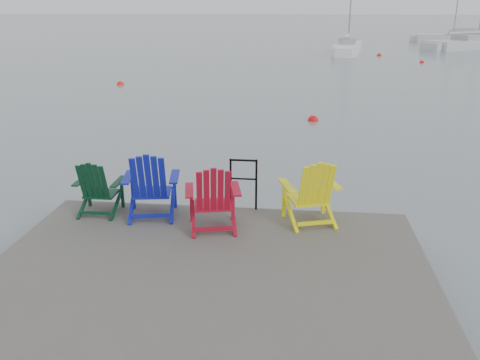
# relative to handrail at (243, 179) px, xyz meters

# --- Properties ---
(ground) EXTENTS (400.00, 400.00, 0.00)m
(ground) POSITION_rel_handrail_xyz_m (-0.25, -2.45, -1.04)
(ground) COLOR slate
(ground) RESTS_ON ground
(dock) EXTENTS (6.00, 5.00, 1.40)m
(dock) POSITION_rel_handrail_xyz_m (-0.25, -2.45, -0.69)
(dock) COLOR #2A2725
(dock) RESTS_ON ground
(handrail) EXTENTS (0.48, 0.04, 0.90)m
(handrail) POSITION_rel_handrail_xyz_m (0.00, 0.00, 0.00)
(handrail) COLOR black
(handrail) RESTS_ON dock
(chair_green) EXTENTS (0.77, 0.71, 0.96)m
(chair_green) POSITION_rel_handrail_xyz_m (-2.40, -0.48, -0.06)
(chair_green) COLOR #09321C
(chair_green) RESTS_ON dock
(chair_blue) EXTENTS (1.01, 0.95, 1.14)m
(chair_blue) POSITION_rel_handrail_xyz_m (-1.48, -0.50, 0.03)
(chair_blue) COLOR #0F19A5
(chair_blue) RESTS_ON dock
(chair_red) EXTENTS (0.97, 0.92, 1.08)m
(chair_red) POSITION_rel_handrail_xyz_m (-0.38, -0.88, 0.00)
(chair_red) COLOR #A70C21
(chair_red) RESTS_ON dock
(chair_yellow) EXTENTS (1.03, 0.98, 1.10)m
(chair_yellow) POSITION_rel_handrail_xyz_m (1.14, -0.49, 0.01)
(chair_yellow) COLOR #FCF00E
(chair_yellow) RESTS_ON dock
(sailboat_near) EXTENTS (2.98, 7.38, 10.07)m
(sailboat_near) POSITION_rel_handrail_xyz_m (4.86, 35.40, -0.69)
(sailboat_near) COLOR white
(sailboat_near) RESTS_ON ground
(sailboat_mid) EXTENTS (9.85, 8.06, 13.84)m
(sailboat_mid) POSITION_rel_handrail_xyz_m (16.66, 41.55, -0.69)
(sailboat_mid) COLOR silver
(sailboat_mid) RESTS_ON ground
(sailboat_far) EXTENTS (8.30, 3.28, 11.20)m
(sailboat_far) POSITION_rel_handrail_xyz_m (17.59, 49.82, -0.69)
(sailboat_far) COLOR silver
(sailboat_far) RESTS_ON ground
(buoy_a) EXTENTS (0.37, 0.37, 0.37)m
(buoy_a) POSITION_rel_handrail_xyz_m (1.45, 9.50, -1.04)
(buoy_a) COLOR red
(buoy_a) RESTS_ON ground
(buoy_b) EXTENTS (0.36, 0.36, 0.36)m
(buoy_b) POSITION_rel_handrail_xyz_m (-8.02, 16.83, -1.04)
(buoy_b) COLOR red
(buoy_b) RESTS_ON ground
(buoy_c) EXTENTS (0.38, 0.38, 0.38)m
(buoy_c) POSITION_rel_handrail_xyz_m (7.20, 33.66, -1.04)
(buoy_c) COLOR red
(buoy_c) RESTS_ON ground
(buoy_d) EXTENTS (0.32, 0.32, 0.32)m
(buoy_d) POSITION_rel_handrail_xyz_m (9.41, 28.90, -1.04)
(buoy_d) COLOR #F70E0F
(buoy_d) RESTS_ON ground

